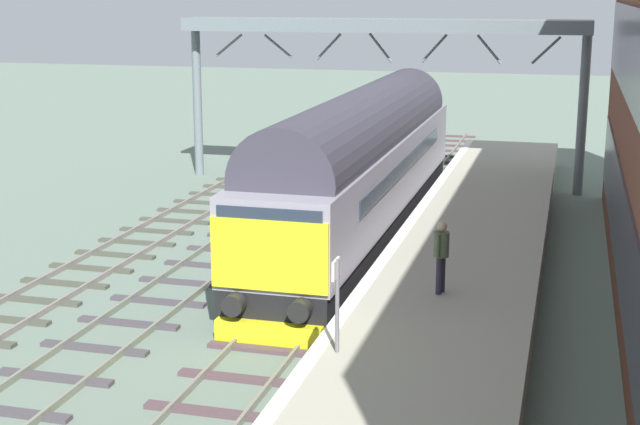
{
  "coord_description": "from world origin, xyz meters",
  "views": [
    {
      "loc": [
        6.1,
        -20.26,
        7.55
      ],
      "look_at": [
        0.2,
        1.57,
        2.19
      ],
      "focal_mm": 52.43,
      "sensor_mm": 36.0,
      "label": 1
    }
  ],
  "objects": [
    {
      "name": "ground_plane",
      "position": [
        0.0,
        0.0,
        0.0
      ],
      "size": [
        140.0,
        140.0,
        0.0
      ],
      "primitive_type": "plane",
      "color": "slate",
      "rests_on": "ground"
    },
    {
      "name": "station_platform",
      "position": [
        3.6,
        0.0,
        0.5
      ],
      "size": [
        4.0,
        44.0,
        1.01
      ],
      "color": "#A5A390",
      "rests_on": "ground"
    },
    {
      "name": "overhead_footbridge",
      "position": [
        -1.23,
        15.92,
        5.98
      ],
      "size": [
        15.87,
        2.0,
        6.53
      ],
      "color": "slate",
      "rests_on": "ground"
    },
    {
      "name": "track_main",
      "position": [
        0.0,
        0.0,
        0.06
      ],
      "size": [
        2.5,
        60.0,
        0.15
      ],
      "color": "slate",
      "rests_on": "ground"
    },
    {
      "name": "diesel_locomotive",
      "position": [
        0.0,
        7.22,
        2.48
      ],
      "size": [
        2.74,
        18.66,
        4.68
      ],
      "color": "black",
      "rests_on": "ground"
    },
    {
      "name": "waiting_passenger",
      "position": [
        3.51,
        -0.4,
        1.99
      ],
      "size": [
        0.42,
        0.49,
        1.64
      ],
      "rotation": [
        0.0,
        0.0,
        1.3
      ],
      "color": "#302B3F",
      "rests_on": "station_platform"
    },
    {
      "name": "track_adjacent_far_west",
      "position": [
        -6.57,
        0.0,
        0.06
      ],
      "size": [
        2.5,
        60.0,
        0.15
      ],
      "color": "gray",
      "rests_on": "ground"
    },
    {
      "name": "platform_number_sign",
      "position": [
        2.13,
        -4.38,
        2.2
      ],
      "size": [
        0.1,
        0.44,
        1.78
      ],
      "color": "slate",
      "rests_on": "station_platform"
    },
    {
      "name": "track_adjacent_west",
      "position": [
        -3.55,
        0.0,
        0.06
      ],
      "size": [
        2.5,
        60.0,
        0.15
      ],
      "color": "slate",
      "rests_on": "ground"
    }
  ]
}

